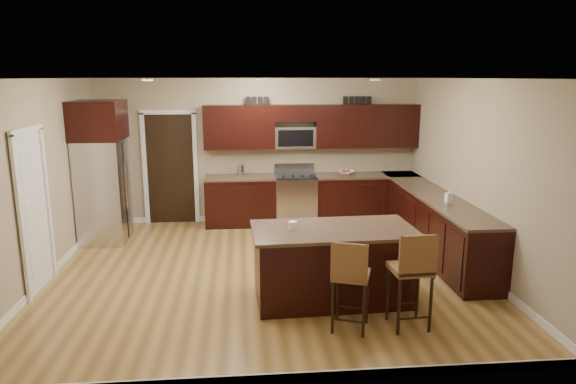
{
  "coord_description": "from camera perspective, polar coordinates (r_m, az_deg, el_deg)",
  "views": [
    {
      "loc": [
        -0.29,
        -6.9,
        2.72
      ],
      "look_at": [
        0.36,
        0.4,
        1.07
      ],
      "focal_mm": 32.0,
      "sensor_mm": 36.0,
      "label": 1
    }
  ],
  "objects": [
    {
      "name": "floor",
      "position": [
        7.42,
        -2.49,
        -8.84
      ],
      "size": [
        6.0,
        6.0,
        0.0
      ],
      "primitive_type": "plane",
      "color": "olive",
      "rests_on": "ground"
    },
    {
      "name": "ceiling",
      "position": [
        6.91,
        -2.71,
        12.49
      ],
      "size": [
        6.0,
        6.0,
        0.0
      ],
      "primitive_type": "plane",
      "rotation": [
        3.14,
        0.0,
        0.0
      ],
      "color": "silver",
      "rests_on": "wall_back"
    },
    {
      "name": "wall_back",
      "position": [
        9.75,
        -3.32,
        4.58
      ],
      "size": [
        6.0,
        0.0,
        6.0
      ],
      "primitive_type": "plane",
      "rotation": [
        1.57,
        0.0,
        0.0
      ],
      "color": "tan",
      "rests_on": "floor"
    },
    {
      "name": "wall_left",
      "position": [
        7.54,
        -26.03,
        0.9
      ],
      "size": [
        0.0,
        5.5,
        5.5
      ],
      "primitive_type": "plane",
      "rotation": [
        1.57,
        0.0,
        1.57
      ],
      "color": "tan",
      "rests_on": "floor"
    },
    {
      "name": "wall_right",
      "position": [
        7.77,
        20.11,
        1.73
      ],
      "size": [
        0.0,
        5.5,
        5.5
      ],
      "primitive_type": "plane",
      "rotation": [
        1.57,
        0.0,
        -1.57
      ],
      "color": "tan",
      "rests_on": "floor"
    },
    {
      "name": "base_cabinets",
      "position": [
        8.92,
        9.34,
        -2.17
      ],
      "size": [
        4.02,
        3.96,
        0.92
      ],
      "color": "black",
      "rests_on": "floor"
    },
    {
      "name": "upper_cabinets",
      "position": [
        9.62,
        2.95,
        7.41
      ],
      "size": [
        4.0,
        0.33,
        0.8
      ],
      "color": "black",
      "rests_on": "wall_back"
    },
    {
      "name": "range",
      "position": [
        9.67,
        0.84,
        -0.77
      ],
      "size": [
        0.76,
        0.64,
        1.11
      ],
      "color": "silver",
      "rests_on": "floor"
    },
    {
      "name": "microwave",
      "position": [
        9.62,
        0.77,
        6.11
      ],
      "size": [
        0.76,
        0.31,
        0.4
      ],
      "primitive_type": "cube",
      "color": "silver",
      "rests_on": "upper_cabinets"
    },
    {
      "name": "doorway",
      "position": [
        9.88,
        -12.91,
        2.5
      ],
      "size": [
        0.85,
        0.03,
        2.06
      ],
      "primitive_type": "cube",
      "color": "black",
      "rests_on": "floor"
    },
    {
      "name": "pantry_door",
      "position": [
        7.33,
        -26.45,
        -2.11
      ],
      "size": [
        0.03,
        0.8,
        2.04
      ],
      "primitive_type": "cube",
      "color": "white",
      "rests_on": "floor"
    },
    {
      "name": "letter_decor",
      "position": [
        9.57,
        2.12,
        10.12
      ],
      "size": [
        2.2,
        0.03,
        0.15
      ],
      "primitive_type": null,
      "color": "black",
      "rests_on": "upper_cabinets"
    },
    {
      "name": "island",
      "position": [
        6.44,
        4.99,
        -8.22
      ],
      "size": [
        2.02,
        1.12,
        0.92
      ],
      "rotation": [
        0.0,
        0.0,
        0.04
      ],
      "color": "black",
      "rests_on": "floor"
    },
    {
      "name": "stool_mid",
      "position": [
        5.6,
        6.93,
        -9.15
      ],
      "size": [
        0.5,
        0.5,
        1.04
      ],
      "rotation": [
        0.0,
        0.0,
        -0.34
      ],
      "color": "brown",
      "rests_on": "floor"
    },
    {
      "name": "stool_right",
      "position": [
        5.75,
        13.69,
        -8.34
      ],
      "size": [
        0.44,
        0.44,
        1.11
      ],
      "rotation": [
        0.0,
        0.0,
        0.06
      ],
      "color": "brown",
      "rests_on": "floor"
    },
    {
      "name": "refrigerator",
      "position": [
        9.01,
        -19.98,
        2.26
      ],
      "size": [
        0.79,
        0.92,
        2.35
      ],
      "color": "silver",
      "rests_on": "floor"
    },
    {
      "name": "floor_mat",
      "position": [
        8.77,
        3.44,
        -5.37
      ],
      "size": [
        0.86,
        0.6,
        0.01
      ],
      "primitive_type": "cube",
      "rotation": [
        0.0,
        0.0,
        0.06
      ],
      "color": "brown",
      "rests_on": "floor"
    },
    {
      "name": "fruit_bowl",
      "position": [
        9.71,
        6.43,
        2.14
      ],
      "size": [
        0.41,
        0.41,
        0.08
      ],
      "primitive_type": "imported",
      "rotation": [
        0.0,
        0.0,
        -0.42
      ],
      "color": "silver",
      "rests_on": "base_cabinets"
    },
    {
      "name": "soap_bottle",
      "position": [
        7.85,
        17.47,
        -0.38
      ],
      "size": [
        0.11,
        0.11,
        0.22
      ],
      "primitive_type": "imported",
      "rotation": [
        0.0,
        0.0,
        0.1
      ],
      "color": "#B2B2B2",
      "rests_on": "base_cabinets"
    },
    {
      "name": "canister_tall",
      "position": [
        9.5,
        -5.24,
        2.37
      ],
      "size": [
        0.12,
        0.12,
        0.22
      ],
      "primitive_type": "cylinder",
      "color": "silver",
      "rests_on": "base_cabinets"
    },
    {
      "name": "canister_short",
      "position": [
        9.5,
        -5.33,
        2.25
      ],
      "size": [
        0.11,
        0.11,
        0.18
      ],
      "primitive_type": "cylinder",
      "color": "silver",
      "rests_on": "base_cabinets"
    },
    {
      "name": "island_jar",
      "position": [
        6.2,
        0.52,
        -3.74
      ],
      "size": [
        0.1,
        0.1,
        0.1
      ],
      "primitive_type": "cylinder",
      "color": "white",
      "rests_on": "island"
    }
  ]
}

